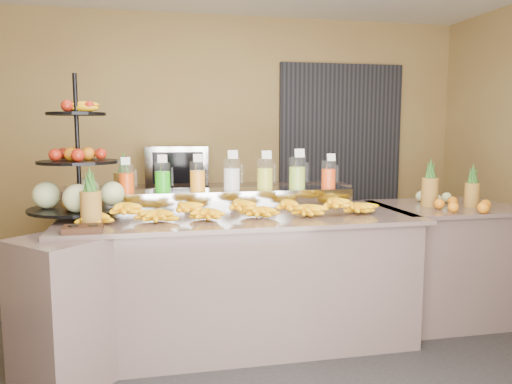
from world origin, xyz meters
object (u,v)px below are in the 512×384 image
object	(u,v)px
oven_warmer	(177,166)
banana_heap	(235,206)
condiment_caddy	(83,229)
right_fruit_pile	(455,199)
pitcher_tray	(232,199)
fruit_stand	(87,181)

from	to	relation	value
oven_warmer	banana_heap	bearing A→B (deg)	-78.58
condiment_caddy	right_fruit_pile	world-z (taller)	right_fruit_pile
pitcher_tray	oven_warmer	bearing A→B (deg)	101.19
banana_heap	oven_warmer	xyz separation A→B (m)	(-0.30, 2.04, 0.14)
fruit_stand	condiment_caddy	size ratio (longest dim) A/B	4.32
pitcher_tray	right_fruit_pile	world-z (taller)	right_fruit_pile
pitcher_tray	banana_heap	world-z (taller)	banana_heap
banana_heap	right_fruit_pile	xyz separation A→B (m)	(1.73, 0.04, -0.01)
pitcher_tray	condiment_caddy	world-z (taller)	pitcher_tray
pitcher_tray	fruit_stand	bearing A→B (deg)	-173.68
pitcher_tray	oven_warmer	xyz separation A→B (m)	(-0.33, 1.67, 0.14)
banana_heap	right_fruit_pile	distance (m)	1.73
right_fruit_pile	oven_warmer	xyz separation A→B (m)	(-2.03, 2.00, 0.14)
banana_heap	fruit_stand	distance (m)	1.05
banana_heap	oven_warmer	world-z (taller)	oven_warmer
pitcher_tray	fruit_stand	xyz separation A→B (m)	(-1.04, -0.12, 0.17)
condiment_caddy	right_fruit_pile	distance (m)	2.73
fruit_stand	right_fruit_pile	size ratio (longest dim) A/B	2.30
fruit_stand	oven_warmer	bearing A→B (deg)	63.41
pitcher_tray	oven_warmer	world-z (taller)	oven_warmer
pitcher_tray	banana_heap	size ratio (longest dim) A/B	0.90
condiment_caddy	pitcher_tray	bearing A→B (deg)	33.37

